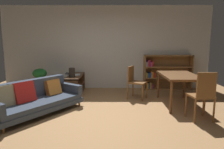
# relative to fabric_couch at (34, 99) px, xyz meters

# --- Properties ---
(ground_plane) EXTENTS (8.16, 8.16, 0.00)m
(ground_plane) POSITION_rel_fabric_couch_xyz_m (1.49, -0.20, -0.33)
(ground_plane) COLOR #A87A4C
(back_wall_panel) EXTENTS (6.80, 0.10, 2.70)m
(back_wall_panel) POSITION_rel_fabric_couch_xyz_m (1.49, 2.50, 1.02)
(back_wall_panel) COLOR silver
(back_wall_panel) RESTS_ON ground_plane
(fabric_couch) EXTENTS (1.81, 2.09, 0.73)m
(fabric_couch) POSITION_rel_fabric_couch_xyz_m (0.00, 0.00, 0.00)
(fabric_couch) COLOR brown
(fabric_couch) RESTS_ON ground_plane
(media_console) EXTENTS (0.38, 1.27, 0.56)m
(media_console) POSITION_rel_fabric_couch_xyz_m (0.58, 1.70, -0.05)
(media_console) COLOR #56351E
(media_console) RESTS_ON ground_plane
(open_laptop) EXTENTS (0.45, 0.36, 0.07)m
(open_laptop) POSITION_rel_fabric_couch_xyz_m (0.53, 1.75, 0.25)
(open_laptop) COLOR silver
(open_laptop) RESTS_ON media_console
(desk_speaker) EXTENTS (0.17, 0.17, 0.25)m
(desk_speaker) POSITION_rel_fabric_couch_xyz_m (0.55, 1.43, 0.36)
(desk_speaker) COLOR #2D2823
(desk_speaker) RESTS_ON media_console
(potted_floor_plant) EXTENTS (0.51, 0.47, 0.75)m
(potted_floor_plant) POSITION_rel_fabric_couch_xyz_m (-0.49, 1.75, 0.14)
(potted_floor_plant) COLOR #9E9389
(potted_floor_plant) RESTS_ON ground_plane
(dining_table) EXTENTS (0.82, 1.37, 0.76)m
(dining_table) POSITION_rel_fabric_couch_xyz_m (3.34, 0.63, 0.36)
(dining_table) COLOR brown
(dining_table) RESTS_ON ground_plane
(dining_chair_near) EXTENTS (0.58, 0.55, 0.89)m
(dining_chair_near) POSITION_rel_fabric_couch_xyz_m (2.32, 1.18, 0.17)
(dining_chair_near) COLOR brown
(dining_chair_near) RESTS_ON ground_plane
(dining_chair_far) EXTENTS (0.47, 0.44, 0.99)m
(dining_chair_far) POSITION_rel_fabric_couch_xyz_m (3.46, -0.41, 0.23)
(dining_chair_far) COLOR brown
(dining_chair_far) RESTS_ON ground_plane
(bookshelf) EXTENTS (1.55, 0.31, 1.13)m
(bookshelf) POSITION_rel_fabric_couch_xyz_m (3.42, 2.32, 0.23)
(bookshelf) COLOR olive
(bookshelf) RESTS_ON ground_plane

